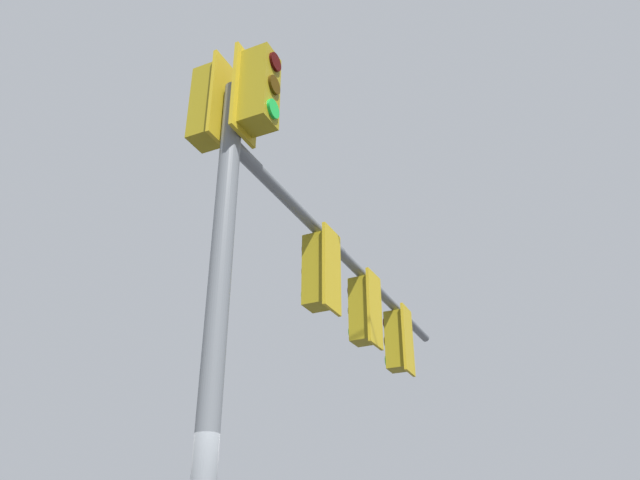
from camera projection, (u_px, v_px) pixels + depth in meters
name	position (u px, v px, depth m)	size (l,w,h in m)	color
signal_mast_assembly	(306.00, 271.00, 7.24)	(3.76, 5.86, 6.34)	slate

